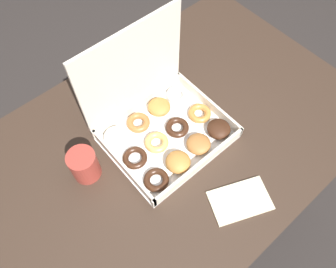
# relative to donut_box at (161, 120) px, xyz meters

# --- Properties ---
(ground_plane) EXTENTS (8.00, 8.00, 0.00)m
(ground_plane) POSITION_rel_donut_box_xyz_m (-0.00, -0.04, -0.77)
(ground_plane) COLOR #2D2826
(dining_table) EXTENTS (1.20, 0.78, 0.71)m
(dining_table) POSITION_rel_donut_box_xyz_m (-0.00, -0.04, -0.15)
(dining_table) COLOR #38281E
(dining_table) RESTS_ON ground_plane
(donut_box) EXTENTS (0.33, 0.28, 0.31)m
(donut_box) POSITION_rel_donut_box_xyz_m (0.00, 0.00, 0.00)
(donut_box) COLOR white
(donut_box) RESTS_ON dining_table
(coffee_mug) EXTENTS (0.08, 0.08, 0.09)m
(coffee_mug) POSITION_rel_donut_box_xyz_m (-0.24, 0.03, -0.00)
(coffee_mug) COLOR #A3382D
(coffee_mug) RESTS_ON dining_table
(paper_napkin) EXTENTS (0.18, 0.15, 0.01)m
(paper_napkin) POSITION_rel_donut_box_xyz_m (0.02, -0.30, -0.05)
(paper_napkin) COLOR beige
(paper_napkin) RESTS_ON dining_table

